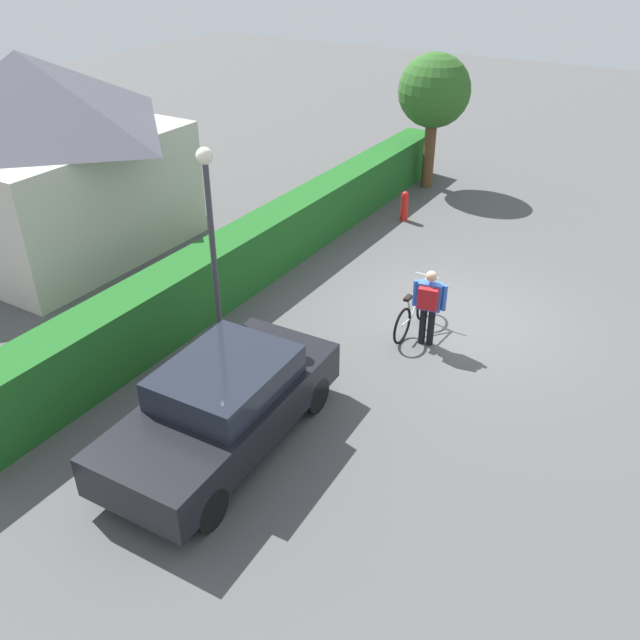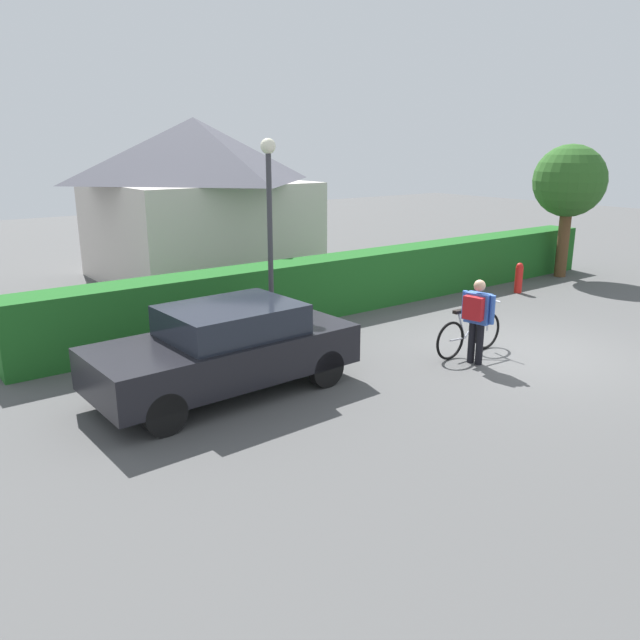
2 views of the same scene
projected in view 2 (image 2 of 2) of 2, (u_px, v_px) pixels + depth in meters
ground_plane at (524, 352)px, 11.84m from camera, size 60.00×60.00×0.00m
hedge_row at (367, 279)px, 15.16m from camera, size 16.50×0.90×1.32m
house_distant at (197, 199)px, 17.85m from camera, size 5.52×5.70×4.56m
parked_car_near at (226, 348)px, 9.74m from camera, size 4.22×1.91×1.41m
bicycle at (469, 334)px, 11.64m from camera, size 1.77×0.50×1.00m
person_rider at (477, 314)px, 10.98m from camera, size 0.41×0.63×1.54m
street_lamp at (270, 215)px, 11.51m from camera, size 0.28×0.28×3.93m
tree_kerbside at (569, 182)px, 18.01m from camera, size 2.07×2.07×3.86m
fire_hydrant at (519, 278)px, 16.56m from camera, size 0.20×0.20×0.81m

